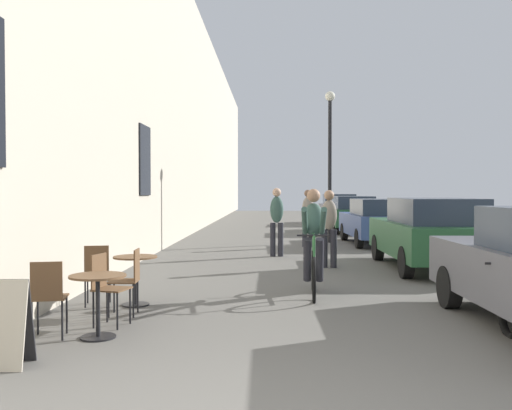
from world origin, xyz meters
The scene contains 17 objects.
building_facade_left centered at (-3.45, 14.00, 4.68)m, with size 0.54×68.00×9.36m.
cafe_table_near centered at (-2.07, 2.78, 0.52)m, with size 0.64×0.64×0.72m.
cafe_chair_near_toward_street centered at (-2.61, 2.70, 0.52)m, with size 0.45×0.45×0.89m.
cafe_chair_near_toward_wall centered at (-2.15, 3.36, 0.52)m, with size 0.46×0.46×0.89m.
cafe_table_mid centered at (-2.09, 4.60, 0.52)m, with size 0.64×0.64×0.72m.
cafe_chair_mid_toward_street centered at (-2.63, 4.52, 0.52)m, with size 0.45×0.45×0.89m.
cafe_chair_mid_toward_wall centered at (-2.02, 3.95, 0.52)m, with size 0.40×0.40×0.89m.
sandwich_board_sign centered at (-2.69, 1.73, 0.42)m, with size 0.56×0.39×0.84m.
cyclist_on_bicycle centered at (0.58, 5.55, 0.81)m, with size 0.52×1.76×1.74m.
pedestrian_near centered at (1.16, 8.71, 0.95)m, with size 0.35×0.26×1.69m.
pedestrian_mid centered at (0.04, 10.77, 0.99)m, with size 0.35×0.25×1.75m.
pedestrian_far centered at (0.99, 13.20, 0.97)m, with size 0.37×0.28×1.71m.
street_lamp centered at (1.79, 14.65, 3.11)m, with size 0.32×0.32×4.90m.
parked_car_second centered at (3.29, 8.52, 0.79)m, with size 1.82×4.29×1.52m.
parked_car_third centered at (3.18, 14.06, 0.74)m, with size 1.81×4.08×1.43m.
parked_car_fourth centered at (3.16, 19.26, 0.76)m, with size 1.76×4.14×1.47m.
parked_car_fifth centered at (3.32, 25.09, 0.79)m, with size 1.94×4.35×1.52m.
Camera 1 is at (-0.10, -3.47, 1.67)m, focal length 39.10 mm.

